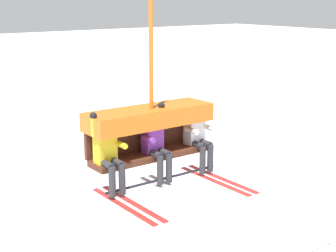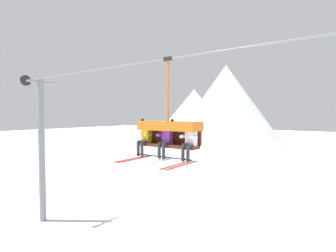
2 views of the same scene
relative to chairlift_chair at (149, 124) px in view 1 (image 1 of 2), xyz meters
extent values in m
cube|color=#512819|center=(0.00, -0.07, -0.53)|extent=(2.18, 0.48, 0.10)
cube|color=#512819|center=(0.00, 0.21, -0.25)|extent=(2.18, 0.08, 0.45)
cube|color=#D16619|center=(0.00, -0.01, 0.12)|extent=(2.22, 0.68, 0.30)
cylinder|color=black|center=(0.00, -0.39, -0.86)|extent=(2.18, 0.04, 0.04)
cylinder|color=#D16619|center=(0.00, -0.07, 1.27)|extent=(0.07, 0.07, 1.98)
cube|color=yellow|center=(-0.90, -0.09, -0.22)|extent=(0.32, 0.22, 0.52)
sphere|color=silver|center=(-0.90, -0.09, 0.14)|extent=(0.22, 0.22, 0.22)
ellipsoid|color=black|center=(-0.90, -0.19, 0.14)|extent=(0.17, 0.04, 0.08)
cylinder|color=#2D2D33|center=(-0.99, -0.26, -0.44)|extent=(0.11, 0.34, 0.11)
cylinder|color=#2D2D33|center=(-0.81, -0.26, -0.44)|extent=(0.11, 0.34, 0.11)
cylinder|color=#2D2D33|center=(-0.99, -0.43, -0.68)|extent=(0.11, 0.11, 0.48)
cylinder|color=#2D2D33|center=(-0.81, -0.43, -0.68)|extent=(0.11, 0.11, 0.48)
cube|color=#B22823|center=(-0.99, -0.73, -0.97)|extent=(0.09, 1.70, 0.02)
cube|color=#B22823|center=(-0.81, -0.73, -0.97)|extent=(0.09, 1.70, 0.02)
cylinder|color=yellow|center=(-1.09, -0.09, 0.13)|extent=(0.09, 0.09, 0.30)
sphere|color=black|center=(-1.09, -0.09, 0.30)|extent=(0.11, 0.11, 0.11)
cylinder|color=yellow|center=(-0.71, -0.24, -0.18)|extent=(0.09, 0.30, 0.09)
cube|color=purple|center=(0.00, -0.09, -0.22)|extent=(0.32, 0.22, 0.52)
sphere|color=#284C93|center=(0.00, -0.09, 0.14)|extent=(0.22, 0.22, 0.22)
ellipsoid|color=black|center=(0.00, -0.19, 0.14)|extent=(0.17, 0.04, 0.08)
cylinder|color=#2D2D33|center=(-0.09, -0.26, -0.44)|extent=(0.11, 0.34, 0.11)
cylinder|color=#2D2D33|center=(0.09, -0.26, -0.44)|extent=(0.11, 0.34, 0.11)
cylinder|color=#2D2D33|center=(-0.09, -0.43, -0.68)|extent=(0.11, 0.11, 0.48)
cylinder|color=#2D2D33|center=(0.09, -0.43, -0.68)|extent=(0.11, 0.11, 0.48)
cube|color=#B2B2BC|center=(-0.09, -0.73, -0.97)|extent=(0.09, 1.70, 0.02)
cube|color=#B2B2BC|center=(0.09, -0.73, -0.97)|extent=(0.09, 1.70, 0.02)
cylinder|color=purple|center=(-0.19, -0.24, -0.18)|extent=(0.09, 0.30, 0.09)
cylinder|color=purple|center=(0.19, -0.09, 0.13)|extent=(0.09, 0.09, 0.30)
sphere|color=black|center=(0.19, -0.09, 0.30)|extent=(0.11, 0.11, 0.11)
cube|color=silver|center=(0.90, -0.09, -0.22)|extent=(0.32, 0.22, 0.52)
sphere|color=black|center=(0.90, -0.09, 0.14)|extent=(0.22, 0.22, 0.22)
ellipsoid|color=black|center=(0.90, -0.19, 0.14)|extent=(0.17, 0.04, 0.08)
cylinder|color=#2D2D33|center=(0.81, -0.26, -0.44)|extent=(0.11, 0.34, 0.11)
cylinder|color=#2D2D33|center=(0.99, -0.26, -0.44)|extent=(0.11, 0.34, 0.11)
cylinder|color=#2D2D33|center=(0.81, -0.43, -0.68)|extent=(0.11, 0.11, 0.48)
cylinder|color=#2D2D33|center=(0.99, -0.43, -0.68)|extent=(0.11, 0.11, 0.48)
cube|color=#B22823|center=(0.81, -0.73, -0.97)|extent=(0.09, 1.70, 0.02)
cube|color=#B22823|center=(0.99, -0.73, -0.97)|extent=(0.09, 1.70, 0.02)
cylinder|color=silver|center=(0.71, -0.24, -0.18)|extent=(0.09, 0.30, 0.09)
cylinder|color=silver|center=(1.09, -0.24, -0.18)|extent=(0.09, 0.30, 0.09)
camera|label=1|loc=(-4.70, -6.85, 2.06)|focal=55.00mm
camera|label=2|loc=(4.97, -7.09, 0.49)|focal=28.00mm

